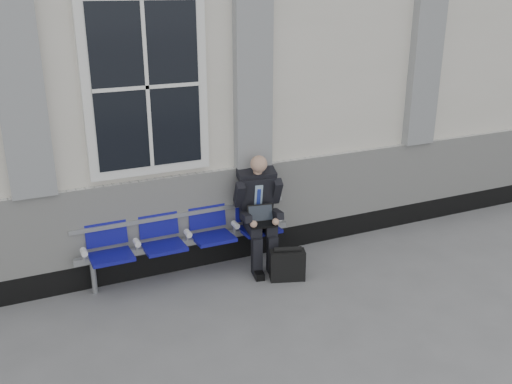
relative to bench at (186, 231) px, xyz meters
name	(u,v)px	position (x,y,z in m)	size (l,w,h in m)	color
ground	(164,346)	(-0.68, -1.32, -0.55)	(70.00, 70.00, 0.00)	slate
station_building	(82,67)	(-0.70, 2.15, 1.67)	(14.40, 4.40, 4.49)	silver
bench	(186,231)	(0.00, 0.00, 0.00)	(2.60, 0.47, 0.91)	#9EA0A3
businessman	(259,207)	(0.88, -0.13, 0.21)	(0.59, 0.79, 1.40)	black
briefcase	(287,264)	(1.02, -0.64, -0.36)	(0.44, 0.29, 0.42)	black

